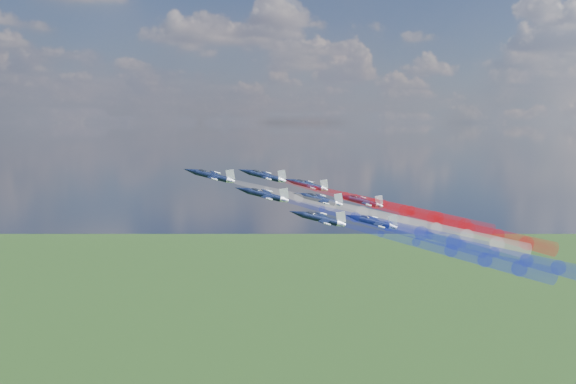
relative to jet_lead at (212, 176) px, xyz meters
name	(u,v)px	position (x,y,z in m)	size (l,w,h in m)	color
jet_lead	(212,176)	(0.00, 0.00, 0.00)	(9.18, 11.47, 3.06)	black
trail_lead	(330,205)	(23.55, -9.97, -6.51)	(3.82, 42.64, 3.82)	white
jet_inner_left	(264,195)	(7.10, -11.73, -3.32)	(9.18, 11.47, 3.06)	black
trail_inner_left	(388,226)	(30.65, -21.70, -9.83)	(3.82, 42.64, 3.82)	#1828D1
jet_inner_right	(264,176)	(14.39, 4.60, -0.79)	(9.18, 11.47, 3.06)	black
trail_inner_right	(375,204)	(37.94, -5.37, -7.29)	(3.82, 42.64, 3.82)	red
jet_outer_left	(320,219)	(13.09, -24.49, -7.02)	(9.18, 11.47, 3.06)	black
trail_outer_left	(451,251)	(36.64, -34.46, -13.53)	(3.82, 42.64, 3.82)	#1828D1
jet_center_third	(320,200)	(21.43, -9.08, -5.22)	(9.18, 11.47, 3.06)	black
trail_center_third	(436,228)	(44.98, -19.05, -11.73)	(3.82, 42.64, 3.82)	white
jet_outer_right	(308,185)	(28.38, 9.91, -3.83)	(9.18, 11.47, 3.06)	black
trail_outer_right	(411,211)	(51.93, -0.06, -10.34)	(3.82, 42.64, 3.82)	red
jet_rear_left	(373,222)	(27.72, -20.53, -9.05)	(9.18, 11.47, 3.06)	black
trail_rear_left	(494,252)	(51.27, -30.50, -15.56)	(3.82, 42.64, 3.82)	#1828D1
jet_rear_right	(362,201)	(35.38, -3.69, -6.79)	(9.18, 11.47, 3.06)	black
trail_rear_right	(470,228)	(58.93, -13.66, -13.30)	(3.82, 42.64, 3.82)	red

